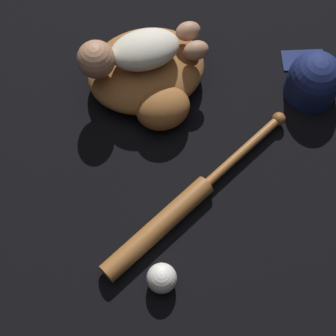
# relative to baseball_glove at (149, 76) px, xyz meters

# --- Properties ---
(ground_plane) EXTENTS (6.00, 6.00, 0.00)m
(ground_plane) POSITION_rel_baseball_glove_xyz_m (0.04, 0.03, -0.05)
(ground_plane) COLOR black
(baseball_glove) EXTENTS (0.32, 0.32, 0.10)m
(baseball_glove) POSITION_rel_baseball_glove_xyz_m (0.00, 0.00, 0.00)
(baseball_glove) COLOR #935B2D
(baseball_glove) RESTS_ON ground
(baby_figure) EXTENTS (0.32, 0.11, 0.09)m
(baby_figure) POSITION_rel_baseball_glove_xyz_m (0.03, -0.02, 0.09)
(baby_figure) COLOR silver
(baby_figure) RESTS_ON baseball_glove
(baseball_bat) EXTENTS (0.55, 0.29, 0.05)m
(baseball_bat) POSITION_rel_baseball_glove_xyz_m (0.04, 0.37, -0.03)
(baseball_bat) COLOR #9E602D
(baseball_bat) RESTS_ON ground
(baseball) EXTENTS (0.07, 0.07, 0.07)m
(baseball) POSITION_rel_baseball_glove_xyz_m (0.12, 0.51, -0.02)
(baseball) COLOR white
(baseball) RESTS_ON ground
(baseball_cap) EXTENTS (0.16, 0.21, 0.14)m
(baseball_cap) POSITION_rel_baseball_glove_xyz_m (-0.40, 0.14, 0.01)
(baseball_cap) COLOR navy
(baseball_cap) RESTS_ON ground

